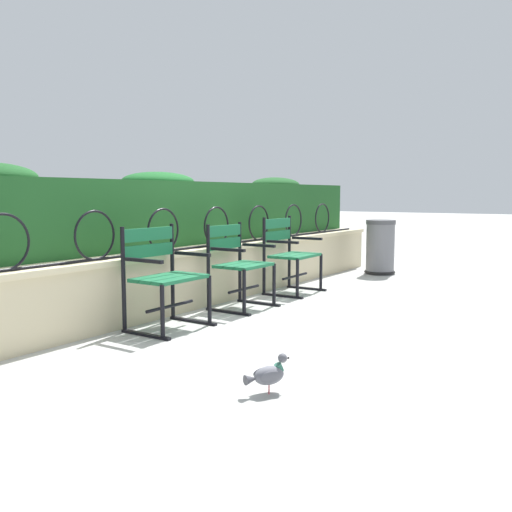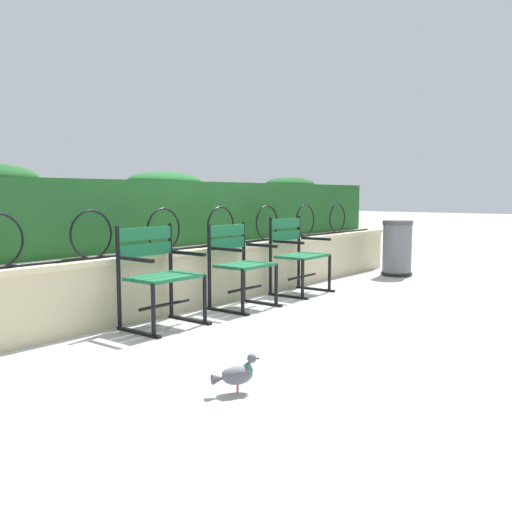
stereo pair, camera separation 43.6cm
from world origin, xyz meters
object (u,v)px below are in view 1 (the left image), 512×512
Objects in this scene: park_chair_left at (163,274)px; trash_bin at (380,248)px; pigeon_near_chairs at (268,374)px; park_chair_right at (289,252)px; park_chair_centre at (238,263)px.

park_chair_left is 1.13× the size of trash_bin.
park_chair_right is at bearing 28.71° from pigeon_near_chairs.
park_chair_right is (1.06, 0.02, 0.01)m from park_chair_centre.
trash_bin reaches higher than pigeon_near_chairs.
park_chair_centre is 1.10× the size of trash_bin.
trash_bin is at bearing 14.66° from pigeon_near_chairs.
park_chair_left reaches higher than pigeon_near_chairs.
park_chair_left is 0.99× the size of park_chair_right.
pigeon_near_chairs is (-0.83, -1.61, -0.36)m from park_chair_left.
pigeon_near_chairs is at bearing -165.34° from trash_bin.
park_chair_left is 4.17m from trash_bin.
park_chair_right reaches higher than park_chair_centre.
park_chair_left is at bearing -179.97° from park_chair_right.
park_chair_right is 2.07m from trash_bin.
pigeon_near_chairs is 0.35× the size of trash_bin.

